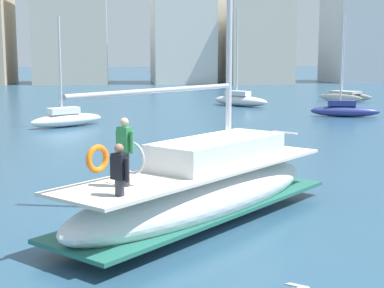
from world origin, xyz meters
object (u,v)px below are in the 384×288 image
(moored_sloop_near, at_px, (240,99))
(moored_cutter_left, at_px, (67,118))
(main_sailboat, at_px, (204,188))
(moored_catamaran, at_px, (345,95))
(moored_sloop_far, at_px, (345,109))

(moored_sloop_near, xyz_separation_m, moored_cutter_left, (-13.81, -12.75, -0.07))
(main_sailboat, bearing_deg, moored_catamaran, 62.74)
(main_sailboat, xyz_separation_m, moored_catamaran, (19.84, 38.51, -0.31))
(main_sailboat, distance_m, moored_sloop_near, 35.45)
(main_sailboat, relative_size, moored_catamaran, 1.41)
(moored_cutter_left, bearing_deg, moored_sloop_near, 42.71)
(main_sailboat, xyz_separation_m, moored_cutter_left, (-5.21, 21.65, -0.37))
(moored_catamaran, bearing_deg, moored_cutter_left, -146.05)
(moored_catamaran, bearing_deg, moored_sloop_near, -159.90)
(moored_sloop_far, bearing_deg, moored_catamaran, 67.50)
(moored_catamaran, distance_m, moored_cutter_left, 30.20)
(moored_sloop_near, bearing_deg, moored_cutter_left, -137.29)
(moored_sloop_far, bearing_deg, moored_cutter_left, -170.68)
(moored_sloop_near, distance_m, moored_cutter_left, 18.80)
(moored_sloop_near, bearing_deg, moored_sloop_far, -59.79)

